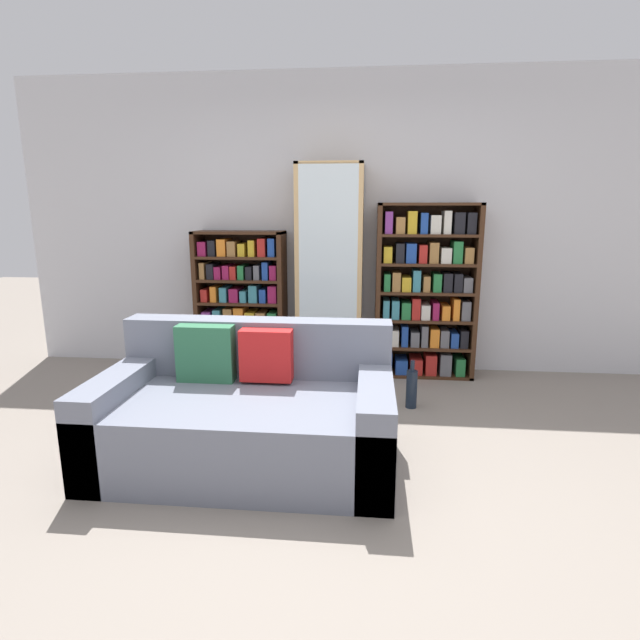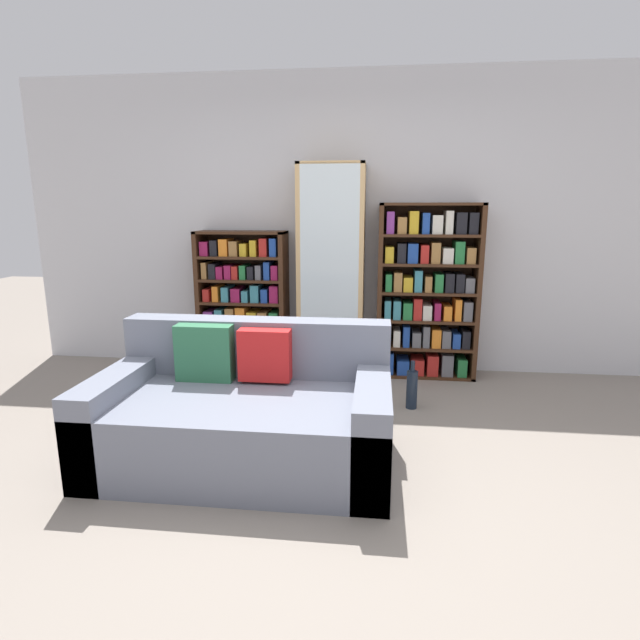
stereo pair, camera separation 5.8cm
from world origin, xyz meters
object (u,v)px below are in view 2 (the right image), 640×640
at_px(bookshelf_left, 244,303).
at_px(bookshelf_right, 427,293).
at_px(couch, 245,414).
at_px(display_cabinet, 331,272).
at_px(wine_bottle, 412,389).

bearing_deg(bookshelf_left, bookshelf_right, -0.01).
relative_size(couch, display_cabinet, 0.91).
bearing_deg(bookshelf_right, couch, -125.14).
xyz_separation_m(display_cabinet, bookshelf_right, (0.87, 0.02, -0.18)).
height_order(couch, display_cabinet, display_cabinet).
distance_m(couch, bookshelf_left, 1.84).
xyz_separation_m(couch, bookshelf_right, (1.23, 1.74, 0.48)).
relative_size(bookshelf_left, bookshelf_right, 0.84).
distance_m(bookshelf_left, bookshelf_right, 1.70).
relative_size(display_cabinet, bookshelf_right, 1.22).
bearing_deg(display_cabinet, wine_bottle, -49.09).
relative_size(bookshelf_right, wine_bottle, 4.11).
bearing_deg(couch, display_cabinet, 78.21).
bearing_deg(couch, wine_bottle, 40.88).
bearing_deg(wine_bottle, display_cabinet, 130.91).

